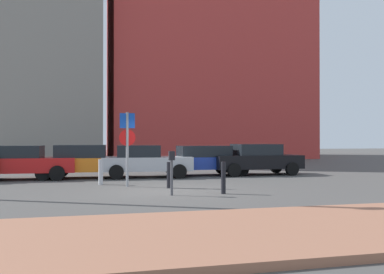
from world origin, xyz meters
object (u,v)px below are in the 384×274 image
object	(u,v)px
parked_car_red	(21,162)
traffic_bollard_mid	(169,175)
parked_car_silver	(145,161)
parking_meter	(172,167)
parked_car_black	(256,159)
traffic_bollard_near	(101,172)
parked_car_blue	(205,160)
traffic_bollard_far	(223,178)
parking_sign_post	(127,140)
parked_car_orange	(82,161)

from	to	relation	value
parked_car_red	traffic_bollard_mid	xyz separation A→B (m)	(5.62, -4.71, -0.31)
parked_car_silver	parking_meter	distance (m)	6.48
parked_car_black	traffic_bollard_near	xyz separation A→B (m)	(-7.55, -2.78, -0.30)
parked_car_silver	parked_car_blue	bearing A→B (deg)	8.03
parked_car_red	parked_car_black	xyz separation A→B (m)	(10.86, -0.13, 0.01)
parked_car_red	traffic_bollard_far	size ratio (longest dim) A/B	4.43
parking_meter	traffic_bollard_near	xyz separation A→B (m)	(-2.04, 3.72, -0.40)
parking_sign_post	traffic_bollard_mid	bearing A→B (deg)	-31.48
parked_car_black	traffic_bollard_near	distance (m)	8.05
parked_car_orange	parked_car_blue	size ratio (longest dim) A/B	1.00
parked_car_red	traffic_bollard_near	size ratio (longest dim) A/B	4.66
parked_car_red	traffic_bollard_far	bearing A→B (deg)	-43.53
parked_car_blue	traffic_bollard_far	xyz separation A→B (m)	(-1.35, -6.93, -0.25)
parked_car_silver	parking_sign_post	size ratio (longest dim) A/B	1.53
parked_car_silver	traffic_bollard_mid	world-z (taller)	parked_car_silver
parked_car_black	traffic_bollard_far	bearing A→B (deg)	-120.49
parking_meter	parked_car_red	bearing A→B (deg)	128.88
parked_car_black	parked_car_silver	bearing A→B (deg)	-179.79
parked_car_blue	traffic_bollard_far	distance (m)	7.07
parked_car_silver	traffic_bollard_mid	distance (m)	4.57
parking_sign_post	parking_meter	xyz separation A→B (m)	(1.12, -2.77, -0.83)
parked_car_silver	traffic_bollard_mid	bearing A→B (deg)	-86.83
traffic_bollard_mid	parked_car_silver	bearing A→B (deg)	93.17
parked_car_red	parked_car_blue	distance (m)	8.37
parked_car_orange	parking_meter	distance (m)	7.30
parking_meter	traffic_bollard_mid	bearing A→B (deg)	82.03
parked_car_silver	parked_car_black	xyz separation A→B (m)	(5.49, 0.02, 0.02)
parked_car_silver	traffic_bollard_far	xyz separation A→B (m)	(1.65, -6.51, -0.25)
parking_sign_post	traffic_bollard_far	distance (m)	4.13
parked_car_red	traffic_bollard_far	distance (m)	9.68
parked_car_blue	parking_sign_post	world-z (taller)	parking_sign_post
parked_car_red	parking_meter	distance (m)	8.52
parked_car_silver	parking_meter	bearing A→B (deg)	-90.15
parked_car_blue	traffic_bollard_mid	xyz separation A→B (m)	(-2.75, -4.98, -0.29)
parked_car_orange	traffic_bollard_near	xyz separation A→B (m)	(0.76, -3.02, -0.29)
parked_car_orange	parked_car_silver	xyz separation A→B (m)	(2.82, -0.26, -0.01)
parking_sign_post	traffic_bollard_far	xyz separation A→B (m)	(2.78, -2.80, -1.20)
parked_car_red	parked_car_orange	bearing A→B (deg)	2.45
parking_sign_post	traffic_bollard_near	world-z (taller)	parking_sign_post
traffic_bollard_mid	traffic_bollard_far	size ratio (longest dim) A/B	0.92
traffic_bollard_near	traffic_bollard_far	size ratio (longest dim) A/B	0.95
parking_sign_post	traffic_bollard_far	size ratio (longest dim) A/B	2.68
parked_car_orange	parking_sign_post	xyz separation A→B (m)	(1.69, -3.97, 0.94)
parked_car_black	parking_sign_post	bearing A→B (deg)	-150.66
traffic_bollard_near	traffic_bollard_far	bearing A→B (deg)	-45.32
parking_meter	parked_car_silver	bearing A→B (deg)	89.85
parked_car_blue	parking_sign_post	xyz separation A→B (m)	(-4.14, -4.13, 0.95)
parked_car_blue	parked_car_orange	bearing A→B (deg)	-178.43
parked_car_red	parked_car_silver	world-z (taller)	parked_car_silver
traffic_bollard_near	parked_car_silver	bearing A→B (deg)	53.22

